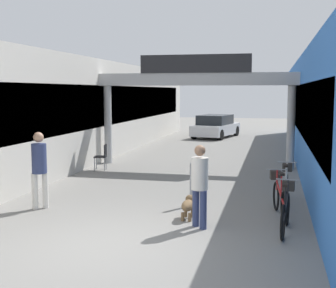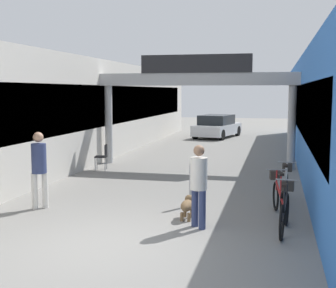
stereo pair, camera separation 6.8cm
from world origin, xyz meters
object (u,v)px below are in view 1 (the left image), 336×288
pedestrian_companion (39,165)px  bicycle_red_second (279,195)px  bicycle_silver_third (286,185)px  bicycle_black_nearest (286,209)px  bollard_post_metal (192,184)px  pedestrian_with_dog (200,181)px  cafe_chair_black_nearer (103,155)px  dog_on_leash (188,205)px  parked_car_white (216,127)px

pedestrian_companion → bicycle_red_second: pedestrian_companion is taller
bicycle_silver_third → bicycle_black_nearest: bearing=-91.3°
bollard_post_metal → bicycle_black_nearest: bearing=-36.2°
pedestrian_with_dog → bicycle_silver_third: (1.73, 2.53, -0.52)m
bicycle_red_second → cafe_chair_black_nearer: size_ratio=1.88×
dog_on_leash → bicycle_red_second: bicycle_red_second is taller
parked_car_white → pedestrian_with_dog: bearing=-84.0°
dog_on_leash → bollard_post_metal: size_ratio=0.61×
pedestrian_companion → parked_car_white: 17.71m
bicycle_silver_third → bollard_post_metal: size_ratio=1.61×
bicycle_black_nearest → bollard_post_metal: 2.64m
bicycle_silver_third → cafe_chair_black_nearer: (-6.05, 3.48, 0.10)m
bicycle_black_nearest → parked_car_white: size_ratio=0.39×
pedestrian_with_dog → bollard_post_metal: 1.83m
pedestrian_companion → cafe_chair_black_nearer: (-0.48, 5.32, -0.49)m
pedestrian_companion → bollard_post_metal: (3.39, 1.03, -0.50)m
dog_on_leash → bicycle_black_nearest: (2.02, -0.45, 0.14)m
bicycle_black_nearest → bicycle_red_second: size_ratio=1.01×
dog_on_leash → parked_car_white: (-1.60, 17.69, 0.35)m
dog_on_leash → cafe_chair_black_nearer: (-3.98, 5.40, 0.25)m
pedestrian_companion → dog_on_leash: 3.58m
pedestrian_with_dog → bollard_post_metal: bearing=104.9°
pedestrian_companion → bicycle_silver_third: bearing=18.2°
bicycle_red_second → cafe_chair_black_nearer: 7.50m
pedestrian_with_dog → cafe_chair_black_nearer: size_ratio=1.87×
bicycle_black_nearest → bollard_post_metal: bearing=143.8°
bicycle_red_second → parked_car_white: 17.30m
parked_car_white → dog_on_leash: bearing=-84.8°
cafe_chair_black_nearer → parked_car_white: parked_car_white is taller
dog_on_leash → bicycle_silver_third: (2.07, 1.92, 0.14)m
dog_on_leash → parked_car_white: bearing=95.2°
bicycle_silver_third → cafe_chair_black_nearer: 6.98m
cafe_chair_black_nearer → pedestrian_companion: bearing=-84.9°
bicycle_black_nearest → pedestrian_companion: bearing=174.5°
bicycle_red_second → parked_car_white: size_ratio=0.39×
pedestrian_with_dog → bicycle_black_nearest: bearing=5.4°
dog_on_leash → bicycle_red_second: bearing=21.4°
pedestrian_with_dog → pedestrian_companion: bearing=169.8°
cafe_chair_black_nearer → parked_car_white: size_ratio=0.21×
bicycle_black_nearest → cafe_chair_black_nearer: bearing=135.7°
parked_car_white → pedestrian_companion: bearing=-96.2°
bicycle_black_nearest → bicycle_silver_third: same height
pedestrian_with_dog → bicycle_red_second: bearing=41.0°
pedestrian_companion → parked_car_white: size_ratio=0.42×
pedestrian_companion → dog_on_leash: bearing=-1.4°
bicycle_black_nearest → parked_car_white: parked_car_white is taller
pedestrian_with_dog → cafe_chair_black_nearer: bearing=125.7°
pedestrian_companion → parked_car_white: bearing=83.8°
bicycle_red_second → pedestrian_with_dog: bearing=-139.0°
pedestrian_companion → bicycle_black_nearest: bearing=-5.5°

